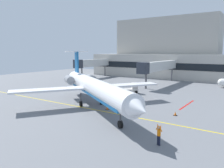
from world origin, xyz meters
TOP-DOWN VIEW (x-y plane):
  - ground at (0.00, -0.00)m, footprint 120.00×120.00m
  - terminal_building at (-0.61, 47.69)m, footprint 70.16×14.45m
  - jet_bridge_west at (-0.35, 28.31)m, footprint 2.40×21.87m
  - jet_bridge_east at (-25.57, 30.95)m, footprint 2.40×16.69m
  - regional_jet at (0.43, -0.01)m, footprint 28.50×22.21m
  - baggage_tug at (-14.75, 12.99)m, footprint 3.18×3.78m
  - pushback_tractor at (-0.09, 13.73)m, footprint 3.22×3.12m
  - marshaller at (15.05, -7.98)m, footprint 0.80×0.41m
  - safety_cone_alpha at (13.04, 2.63)m, footprint 0.47×0.47m
  - safety_cone_bravo at (-13.06, 9.53)m, footprint 0.47×0.47m
  - safety_cone_charlie at (3.43, -0.19)m, footprint 0.47×0.47m

SIDE VIEW (x-z plane):
  - ground at x=0.00m, z-range -0.10..0.00m
  - safety_cone_alpha at x=13.04m, z-range -0.03..0.52m
  - safety_cone_bravo at x=-13.06m, z-range -0.03..0.52m
  - safety_cone_charlie at x=3.43m, z-range -0.03..0.52m
  - baggage_tug at x=-14.75m, z-range -0.09..1.89m
  - pushback_tractor at x=-0.09m, z-range -0.14..2.13m
  - marshaller at x=15.05m, z-range 0.03..2.04m
  - regional_jet at x=0.43m, z-range -1.17..7.73m
  - jet_bridge_east at x=-25.57m, z-range 1.77..8.09m
  - jet_bridge_west at x=-0.35m, z-range 1.80..8.15m
  - terminal_building at x=-0.61m, z-range -2.59..17.85m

